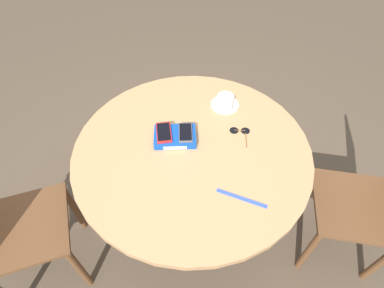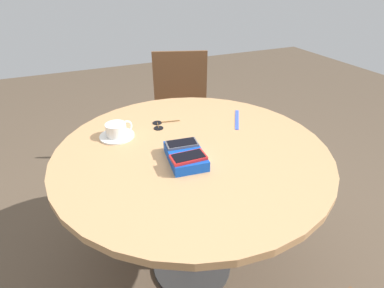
{
  "view_description": "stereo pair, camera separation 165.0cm",
  "coord_description": "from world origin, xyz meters",
  "px_view_note": "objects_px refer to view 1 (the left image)",
  "views": [
    {
      "loc": [
        -0.14,
        -0.93,
        1.84
      ],
      "look_at": [
        0.0,
        0.0,
        0.77
      ],
      "focal_mm": 28.0,
      "sensor_mm": 36.0,
      "label": 1
    },
    {
      "loc": [
        -0.98,
        0.42,
        1.4
      ],
      "look_at": [
        0.0,
        0.0,
        0.77
      ],
      "focal_mm": 28.0,
      "sensor_mm": 36.0,
      "label": 2
    }
  ],
  "objects_px": {
    "phone_gray": "(186,132)",
    "phone_red": "(164,132)",
    "chair_far_side": "(370,205)",
    "sunglasses": "(240,132)",
    "coffee_cup": "(226,100)",
    "lanyard_strap": "(242,198)",
    "chair_near_window": "(7,230)",
    "phone_box": "(175,137)",
    "saucer": "(225,105)",
    "round_table": "(192,159)"
  },
  "relations": [
    {
      "from": "chair_far_side",
      "to": "phone_gray",
      "type": "bearing_deg",
      "value": 158.87
    },
    {
      "from": "round_table",
      "to": "phone_box",
      "type": "height_order",
      "value": "phone_box"
    },
    {
      "from": "round_table",
      "to": "lanyard_strap",
      "type": "distance_m",
      "value": 0.37
    },
    {
      "from": "lanyard_strap",
      "to": "chair_far_side",
      "type": "bearing_deg",
      "value": 1.32
    },
    {
      "from": "phone_gray",
      "to": "sunglasses",
      "type": "bearing_deg",
      "value": 1.37
    },
    {
      "from": "saucer",
      "to": "round_table",
      "type": "bearing_deg",
      "value": -129.53
    },
    {
      "from": "round_table",
      "to": "lanyard_strap",
      "type": "xyz_separation_m",
      "value": [
        0.16,
        -0.31,
        0.1
      ]
    },
    {
      "from": "coffee_cup",
      "to": "chair_near_window",
      "type": "xyz_separation_m",
      "value": [
        -1.15,
        -0.43,
        -0.31
      ]
    },
    {
      "from": "phone_gray",
      "to": "saucer",
      "type": "height_order",
      "value": "phone_gray"
    },
    {
      "from": "saucer",
      "to": "chair_near_window",
      "type": "distance_m",
      "value": 1.26
    },
    {
      "from": "phone_red",
      "to": "chair_near_window",
      "type": "distance_m",
      "value": 0.89
    },
    {
      "from": "phone_red",
      "to": "chair_far_side",
      "type": "height_order",
      "value": "chair_far_side"
    },
    {
      "from": "phone_red",
      "to": "chair_far_side",
      "type": "relative_size",
      "value": 0.15
    },
    {
      "from": "sunglasses",
      "to": "chair_near_window",
      "type": "bearing_deg",
      "value": -169.3
    },
    {
      "from": "phone_red",
      "to": "saucer",
      "type": "xyz_separation_m",
      "value": [
        0.35,
        0.2,
        -0.04
      ]
    },
    {
      "from": "phone_gray",
      "to": "phone_red",
      "type": "bearing_deg",
      "value": 171.85
    },
    {
      "from": "lanyard_strap",
      "to": "sunglasses",
      "type": "height_order",
      "value": "sunglasses"
    },
    {
      "from": "coffee_cup",
      "to": "phone_red",
      "type": "bearing_deg",
      "value": -150.5
    },
    {
      "from": "lanyard_strap",
      "to": "phone_box",
      "type": "bearing_deg",
      "value": 122.36
    },
    {
      "from": "saucer",
      "to": "chair_near_window",
      "type": "xyz_separation_m",
      "value": [
        -1.15,
        -0.43,
        -0.27
      ]
    },
    {
      "from": "round_table",
      "to": "phone_box",
      "type": "xyz_separation_m",
      "value": [
        -0.07,
        0.06,
        0.12
      ]
    },
    {
      "from": "round_table",
      "to": "coffee_cup",
      "type": "relative_size",
      "value": 9.27
    },
    {
      "from": "phone_gray",
      "to": "chair_far_side",
      "type": "bearing_deg",
      "value": -21.13
    },
    {
      "from": "round_table",
      "to": "phone_gray",
      "type": "relative_size",
      "value": 8.67
    },
    {
      "from": "phone_box",
      "to": "coffee_cup",
      "type": "xyz_separation_m",
      "value": [
        0.3,
        0.21,
        0.02
      ]
    },
    {
      "from": "round_table",
      "to": "chair_near_window",
      "type": "relative_size",
      "value": 1.25
    },
    {
      "from": "round_table",
      "to": "chair_far_side",
      "type": "distance_m",
      "value": 0.95
    },
    {
      "from": "round_table",
      "to": "lanyard_strap",
      "type": "height_order",
      "value": "lanyard_strap"
    },
    {
      "from": "phone_red",
      "to": "saucer",
      "type": "distance_m",
      "value": 0.4
    },
    {
      "from": "phone_gray",
      "to": "chair_far_side",
      "type": "height_order",
      "value": "chair_far_side"
    },
    {
      "from": "phone_box",
      "to": "chair_far_side",
      "type": "bearing_deg",
      "value": -20.36
    },
    {
      "from": "phone_gray",
      "to": "saucer",
      "type": "xyz_separation_m",
      "value": [
        0.25,
        0.22,
        -0.04
      ]
    },
    {
      "from": "phone_red",
      "to": "coffee_cup",
      "type": "bearing_deg",
      "value": 29.5
    },
    {
      "from": "phone_red",
      "to": "chair_near_window",
      "type": "bearing_deg",
      "value": -163.87
    },
    {
      "from": "saucer",
      "to": "chair_far_side",
      "type": "distance_m",
      "value": 0.92
    },
    {
      "from": "lanyard_strap",
      "to": "chair_far_side",
      "type": "distance_m",
      "value": 0.77
    },
    {
      "from": "round_table",
      "to": "phone_red",
      "type": "bearing_deg",
      "value": 151.43
    },
    {
      "from": "round_table",
      "to": "phone_gray",
      "type": "bearing_deg",
      "value": 113.3
    },
    {
      "from": "chair_far_side",
      "to": "lanyard_strap",
      "type": "bearing_deg",
      "value": -178.68
    },
    {
      "from": "chair_far_side",
      "to": "saucer",
      "type": "bearing_deg",
      "value": 139.48
    },
    {
      "from": "phone_red",
      "to": "chair_near_window",
      "type": "height_order",
      "value": "chair_near_window"
    },
    {
      "from": "phone_red",
      "to": "phone_gray",
      "type": "xyz_separation_m",
      "value": [
        0.1,
        -0.01,
        -0.0
      ]
    },
    {
      "from": "coffee_cup",
      "to": "lanyard_strap",
      "type": "relative_size",
      "value": 0.56
    },
    {
      "from": "phone_box",
      "to": "saucer",
      "type": "height_order",
      "value": "phone_box"
    },
    {
      "from": "round_table",
      "to": "chair_near_window",
      "type": "xyz_separation_m",
      "value": [
        -0.93,
        -0.16,
        -0.17
      ]
    },
    {
      "from": "phone_red",
      "to": "sunglasses",
      "type": "bearing_deg",
      "value": -1.22
    },
    {
      "from": "phone_box",
      "to": "chair_near_window",
      "type": "height_order",
      "value": "chair_near_window"
    },
    {
      "from": "phone_box",
      "to": "coffee_cup",
      "type": "distance_m",
      "value": 0.36
    },
    {
      "from": "saucer",
      "to": "sunglasses",
      "type": "bearing_deg",
      "value": -81.04
    },
    {
      "from": "phone_red",
      "to": "coffee_cup",
      "type": "distance_m",
      "value": 0.4
    }
  ]
}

